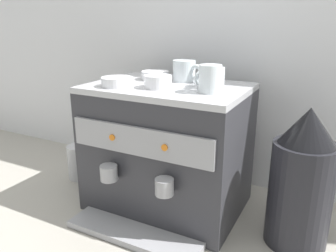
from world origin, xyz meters
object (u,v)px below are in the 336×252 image
object	(u,v)px
ceramic_bowl_1	(158,82)
ceramic_bowl_0	(117,82)
ceramic_cup_0	(210,79)
coffee_grinder	(302,182)
ceramic_bowl_2	(155,76)
espresso_machine	(167,148)
milk_pitcher	(78,162)
ceramic_cup_1	(212,77)
ceramic_cup_2	(185,71)

from	to	relation	value
ceramic_bowl_1	ceramic_bowl_0	bearing A→B (deg)	-163.29
ceramic_cup_0	coffee_grinder	size ratio (longest dim) A/B	0.23
ceramic_cup_0	ceramic_bowl_2	distance (m)	0.28
coffee_grinder	ceramic_cup_0	bearing A→B (deg)	-175.29
espresso_machine	ceramic_bowl_0	world-z (taller)	ceramic_bowl_0
ceramic_bowl_2	milk_pitcher	xyz separation A→B (m)	(-0.35, -0.07, -0.39)
espresso_machine	ceramic_bowl_1	xyz separation A→B (m)	(-0.01, -0.05, 0.25)
espresso_machine	ceramic_bowl_1	world-z (taller)	ceramic_bowl_1
ceramic_cup_0	ceramic_bowl_0	bearing A→B (deg)	-170.00
ceramic_bowl_0	milk_pitcher	world-z (taller)	ceramic_bowl_0
ceramic_bowl_0	coffee_grinder	distance (m)	0.65
espresso_machine	ceramic_bowl_0	xyz separation A→B (m)	(-0.14, -0.09, 0.24)
ceramic_bowl_1	ceramic_bowl_2	distance (m)	0.16
ceramic_bowl_0	ceramic_bowl_1	world-z (taller)	ceramic_bowl_1
ceramic_bowl_1	ceramic_bowl_2	xyz separation A→B (m)	(-0.09, 0.13, -0.00)
espresso_machine	milk_pitcher	distance (m)	0.46
ceramic_cup_1	ceramic_bowl_0	bearing A→B (deg)	-155.28
espresso_machine	ceramic_bowl_0	bearing A→B (deg)	-145.96
milk_pitcher	espresso_machine	bearing A→B (deg)	-1.57
espresso_machine	ceramic_cup_2	bearing A→B (deg)	77.43
espresso_machine	coffee_grinder	world-z (taller)	espresso_machine
ceramic_bowl_2	ceramic_cup_1	bearing A→B (deg)	-10.29
ceramic_cup_2	ceramic_bowl_2	size ratio (longest dim) A/B	1.19
espresso_machine	ceramic_bowl_1	distance (m)	0.25
ceramic_cup_1	ceramic_bowl_1	size ratio (longest dim) A/B	1.11
ceramic_bowl_2	ceramic_cup_2	bearing A→B (deg)	7.90
ceramic_bowl_1	milk_pitcher	bearing A→B (deg)	171.36
milk_pitcher	ceramic_cup_2	bearing A→B (deg)	10.20
milk_pitcher	ceramic_bowl_0	bearing A→B (deg)	-19.24
ceramic_bowl_0	ceramic_bowl_2	xyz separation A→B (m)	(0.05, 0.17, -0.00)
espresso_machine	ceramic_cup_0	xyz separation A→B (m)	(0.16, -0.04, 0.27)
ceramic_bowl_0	ceramic_cup_1	bearing A→B (deg)	24.72
ceramic_bowl_0	coffee_grinder	size ratio (longest dim) A/B	0.24
ceramic_cup_0	ceramic_bowl_1	bearing A→B (deg)	-175.37
coffee_grinder	ceramic_bowl_2	bearing A→B (deg)	170.10
ceramic_bowl_1	coffee_grinder	distance (m)	0.53
espresso_machine	ceramic_bowl_2	distance (m)	0.27
ceramic_bowl_0	ceramic_bowl_2	size ratio (longest dim) A/B	1.03
ceramic_cup_2	ceramic_bowl_1	xyz separation A→B (m)	(-0.03, -0.15, -0.02)
ceramic_cup_0	ceramic_cup_1	world-z (taller)	ceramic_cup_0
ceramic_bowl_1	ceramic_bowl_2	bearing A→B (deg)	122.70
espresso_machine	coffee_grinder	distance (m)	0.46
espresso_machine	ceramic_cup_2	distance (m)	0.28
espresso_machine	ceramic_cup_0	distance (m)	0.32
ceramic_cup_0	ceramic_cup_1	xyz separation A→B (m)	(-0.02, 0.08, -0.01)
ceramic_cup_0	ceramic_cup_2	world-z (taller)	ceramic_cup_0
ceramic_cup_0	milk_pitcher	size ratio (longest dim) A/B	0.66
coffee_grinder	ceramic_cup_2	bearing A→B (deg)	165.61
ceramic_bowl_0	ceramic_bowl_1	xyz separation A→B (m)	(0.13, 0.04, 0.00)
ceramic_cup_0	ceramic_bowl_0	size ratio (longest dim) A/B	0.94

